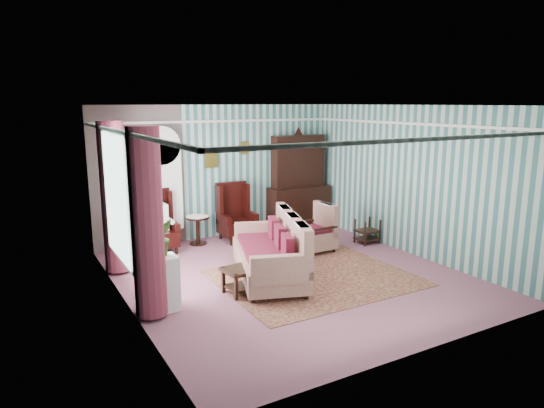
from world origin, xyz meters
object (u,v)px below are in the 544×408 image
wingback_left (157,222)px  floral_armchair (314,225)px  dresser_hutch (299,179)px  round_side_table (198,230)px  nest_table (367,231)px  plant_stand (158,284)px  seated_woman (157,224)px  wingback_right (237,212)px  sofa (268,250)px  bookcase (162,193)px  coffee_table (253,278)px

wingback_left → floral_armchair: bearing=-28.0°
dresser_hutch → round_side_table: 2.75m
round_side_table → nest_table: size_ratio=1.11×
dresser_hutch → plant_stand: size_ratio=2.95×
seated_woman → plant_stand: seated_woman is taller
round_side_table → floral_armchair: floral_armchair is taller
wingback_left → wingback_right: bearing=0.0°
plant_stand → sofa: 2.04m
bookcase → sofa: size_ratio=1.01×
round_side_table → plant_stand: (-1.70, -2.90, 0.10)m
round_side_table → nest_table: 3.60m
sofa → nest_table: bearing=-54.8°
dresser_hutch → coffee_table: 4.20m
sofa → coffee_table: 0.66m
round_side_table → floral_armchair: size_ratio=0.56×
wingback_right → coffee_table: (-1.02, -2.73, -0.42)m
seated_woman → floral_armchair: size_ratio=1.09×
bookcase → nest_table: size_ratio=4.15×
wingback_left → nest_table: wingback_left is taller
seated_woman → coffee_table: bearing=-75.1°
coffee_table → seated_woman: bearing=104.9°
dresser_hutch → wingback_left: size_ratio=1.89×
wingback_left → plant_stand: size_ratio=1.56×
wingback_left → sofa: size_ratio=0.56×
wingback_right → sofa: 2.45m
wingback_left → seated_woman: size_ratio=1.06×
wingback_left → sofa: 2.68m
bookcase → coffee_table: bookcase is taller
wingback_left → nest_table: (4.07, -1.55, -0.35)m
bookcase → nest_table: bearing=-26.9°
sofa → floral_armchair: size_ratio=2.06×
seated_woman → plant_stand: (-0.80, -2.75, -0.19)m
bookcase → wingback_left: 0.68m
seated_woman → floral_armchair: (2.75, -1.46, -0.05)m
wingback_right → floral_armchair: 1.77m
plant_stand → dresser_hutch: bearing=35.1°
nest_table → coffee_table: bearing=-160.5°
plant_stand → nest_table: bearing=13.8°
sofa → floral_armchair: 1.80m
seated_woman → sofa: bearing=-63.3°
wingback_left → seated_woman: bearing=0.0°
wingback_right → seated_woman: wingback_right is taller
coffee_table → dresser_hutch: bearing=47.3°
dresser_hutch → nest_table: 2.11m
bookcase → dresser_hutch: bearing=-2.1°
wingback_right → dresser_hutch: bearing=8.8°
wingback_right → floral_armchair: size_ratio=1.16×
wingback_right → sofa: bearing=-103.0°
wingback_left → plant_stand: (-0.80, -2.75, -0.22)m
round_side_table → plant_stand: plant_stand is taller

